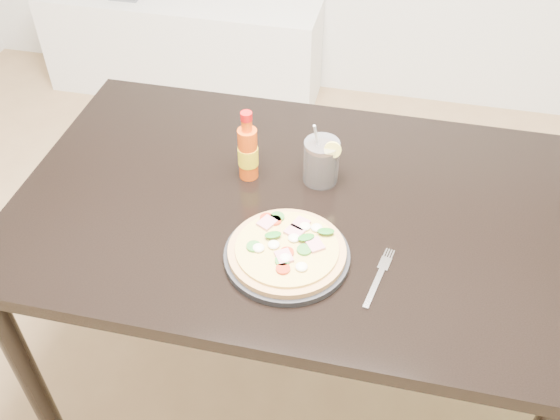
% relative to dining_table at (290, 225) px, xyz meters
% --- Properties ---
extents(dining_table, '(1.40, 0.90, 0.75)m').
position_rel_dining_table_xyz_m(dining_table, '(0.00, 0.00, 0.00)').
color(dining_table, black).
rests_on(dining_table, ground).
extents(plate, '(0.29, 0.29, 0.02)m').
position_rel_dining_table_xyz_m(plate, '(0.03, -0.19, 0.09)').
color(plate, black).
rests_on(plate, dining_table).
extents(pizza, '(0.27, 0.27, 0.03)m').
position_rel_dining_table_xyz_m(pizza, '(0.03, -0.19, 0.11)').
color(pizza, tan).
rests_on(pizza, plate).
extents(hot_sauce_bottle, '(0.06, 0.06, 0.20)m').
position_rel_dining_table_xyz_m(hot_sauce_bottle, '(-0.13, 0.08, 0.16)').
color(hot_sauce_bottle, '#DF490D').
rests_on(hot_sauce_bottle, dining_table).
extents(cola_cup, '(0.10, 0.09, 0.18)m').
position_rel_dining_table_xyz_m(cola_cup, '(0.06, 0.10, 0.14)').
color(cola_cup, black).
rests_on(cola_cup, dining_table).
extents(fork, '(0.05, 0.19, 0.00)m').
position_rel_dining_table_xyz_m(fork, '(0.25, -0.20, 0.09)').
color(fork, silver).
rests_on(fork, dining_table).
extents(media_console, '(1.40, 0.34, 0.50)m').
position_rel_dining_table_xyz_m(media_console, '(-0.90, 1.58, -0.42)').
color(media_console, white).
rests_on(media_console, ground).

